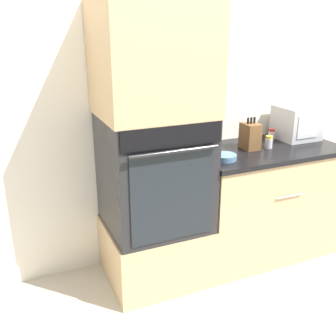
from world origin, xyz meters
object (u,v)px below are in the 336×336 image
Objects in this scene: microwave at (297,123)px; condiment_jar_near at (269,142)px; knife_block at (250,136)px; condiment_jar_far at (209,143)px; wall_oven at (155,172)px; bowl at (225,157)px; condiment_jar_mid at (271,134)px.

condiment_jar_near is (-0.36, -0.13, -0.08)m from microwave.
condiment_jar_far is (-0.27, 0.13, -0.06)m from knife_block.
microwave is at bearing 5.08° from wall_oven.
wall_oven is at bearing 165.25° from bowl.
wall_oven reaches higher than knife_block.
microwave is at bearing 10.00° from knife_block.
wall_oven is 2.52× the size of microwave.
condiment_jar_mid is at bearing 166.52° from microwave.
wall_oven is 1.08m from condiment_jar_mid.
knife_block reaches higher than condiment_jar_far.
bowl is at bearing -153.90° from knife_block.
wall_oven is 0.49m from bowl.
microwave is 0.77m from condiment_jar_far.
condiment_jar_mid is (0.30, 0.14, -0.05)m from knife_block.
knife_block is 0.33m from condiment_jar_mid.
condiment_jar_mid is at bearing 0.11° from condiment_jar_far.
wall_oven is at bearing -178.19° from knife_block.
wall_oven is 8.28× the size of condiment_jar_near.
wall_oven is at bearing -171.43° from condiment_jar_mid.
condiment_jar_far is at bearing 17.76° from wall_oven.
wall_oven is 3.30× the size of knife_block.
bowl is at bearing -154.75° from condiment_jar_mid.
knife_block is 2.51× the size of condiment_jar_near.
bowl is 1.71× the size of condiment_jar_near.
microwave is 3.29× the size of condiment_jar_near.
condiment_jar_mid reaches higher than condiment_jar_far.
wall_oven reaches higher than bowl.
condiment_jar_near reaches higher than bowl.
knife_block is 2.66× the size of condiment_jar_mid.
wall_oven is 9.48× the size of condiment_jar_far.
condiment_jar_near is at bearing -23.72° from condiment_jar_far.
microwave reaches higher than condiment_jar_near.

